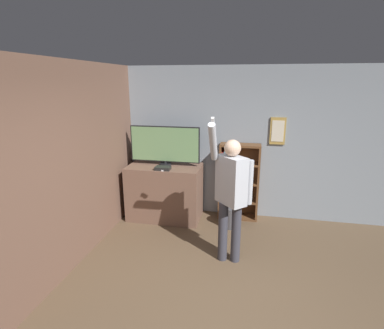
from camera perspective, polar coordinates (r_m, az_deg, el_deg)
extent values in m
cube|color=gray|center=(5.44, 9.62, 3.91)|extent=(6.20, 0.06, 2.70)
cube|color=#AD8942|center=(5.37, 16.01, 6.16)|extent=(0.26, 0.02, 0.47)
cube|color=beige|center=(5.35, 16.02, 6.14)|extent=(0.20, 0.01, 0.36)
cube|color=brown|center=(4.65, -18.38, 1.31)|extent=(0.06, 4.41, 2.70)
cube|color=brown|center=(5.48, -5.17, -5.21)|extent=(1.29, 0.71, 0.98)
cylinder|color=black|center=(5.38, -5.10, 0.08)|extent=(0.22, 0.22, 0.03)
cylinder|color=black|center=(5.37, -5.11, 0.49)|extent=(0.06, 0.06, 0.05)
cube|color=black|center=(5.29, -5.19, 3.88)|extent=(1.25, 0.04, 0.63)
cube|color=#6B9360|center=(5.27, -5.26, 3.83)|extent=(1.21, 0.01, 0.60)
cube|color=black|center=(5.08, -5.57, -0.70)|extent=(0.26, 0.17, 0.06)
cube|color=white|center=(5.05, -5.38, -0.99)|extent=(0.06, 0.14, 0.02)
cube|color=brown|center=(5.45, 5.39, -3.10)|extent=(0.04, 0.28, 1.38)
cube|color=brown|center=(5.43, 12.45, -3.50)|extent=(0.04, 0.28, 1.38)
cube|color=brown|center=(5.56, 8.98, -2.86)|extent=(0.71, 0.01, 1.38)
cube|color=brown|center=(5.68, 8.62, -9.73)|extent=(0.63, 0.28, 0.04)
cube|color=brown|center=(5.55, 8.76, -6.67)|extent=(0.63, 0.28, 0.04)
cube|color=brown|center=(5.43, 8.91, -3.30)|extent=(0.63, 0.28, 0.04)
cube|color=brown|center=(5.33, 9.07, 0.21)|extent=(0.63, 0.28, 0.04)
cube|color=brown|center=(5.25, 9.22, 3.65)|extent=(0.63, 0.28, 0.04)
cube|color=#5B8E99|center=(5.64, 5.60, -8.79)|extent=(0.04, 0.22, 0.19)
cube|color=orange|center=(5.62, 5.98, -8.80)|extent=(0.02, 0.20, 0.20)
cube|color=orange|center=(5.65, 6.46, -8.69)|extent=(0.04, 0.27, 0.20)
cube|color=beige|center=(5.50, 5.63, -5.44)|extent=(0.03, 0.21, 0.21)
cube|color=#338447|center=(5.50, 6.04, -5.14)|extent=(0.03, 0.25, 0.26)
cube|color=red|center=(5.50, 6.47, -5.46)|extent=(0.02, 0.23, 0.21)
cube|color=#99663D|center=(5.48, 6.84, -5.36)|extent=(0.02, 0.20, 0.24)
cube|color=beige|center=(5.48, 7.30, -5.44)|extent=(0.04, 0.21, 0.23)
cube|color=#5B8E99|center=(5.36, 5.76, -1.64)|extent=(0.03, 0.20, 0.28)
cube|color=gold|center=(5.37, 6.24, -1.88)|extent=(0.04, 0.20, 0.24)
cube|color=#2D569E|center=(5.38, 6.80, -1.66)|extent=(0.03, 0.25, 0.28)
cube|color=#2D569E|center=(5.36, 7.18, -2.12)|extent=(0.04, 0.20, 0.21)
cube|color=#5B8E99|center=(5.39, 7.72, -2.25)|extent=(0.04, 0.24, 0.17)
cube|color=beige|center=(5.35, 8.32, -1.83)|extent=(0.04, 0.21, 0.27)
cube|color=red|center=(5.30, 5.88, 1.46)|extent=(0.04, 0.24, 0.18)
cube|color=#5B8E99|center=(5.30, 6.40, 1.53)|extent=(0.04, 0.24, 0.20)
cube|color=#7A3889|center=(5.28, 7.04, 1.73)|extent=(0.04, 0.22, 0.25)
cube|color=orange|center=(5.28, 7.54, 1.76)|extent=(0.04, 0.23, 0.26)
cylinder|color=#383842|center=(4.26, 5.90, -12.57)|extent=(0.13, 0.13, 0.86)
cylinder|color=#383842|center=(4.25, 8.37, -12.73)|extent=(0.13, 0.13, 0.86)
cube|color=#B7BCC6|center=(3.95, 7.50, -2.98)|extent=(0.45, 0.45, 0.65)
sphere|color=beige|center=(3.84, 7.73, 3.13)|extent=(0.22, 0.22, 0.22)
cylinder|color=#B7BCC6|center=(3.95, 10.89, -3.37)|extent=(0.09, 0.09, 0.59)
cylinder|color=#B7BCC6|center=(3.72, 4.04, 4.26)|extent=(0.09, 0.41, 0.54)
cube|color=white|center=(3.63, 3.99, 7.95)|extent=(0.04, 0.09, 0.14)
cylinder|color=#4C4C51|center=(5.26, 7.46, -9.91)|extent=(0.27, 0.27, 0.36)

